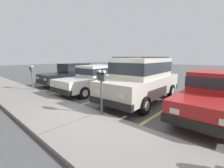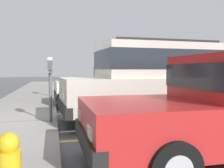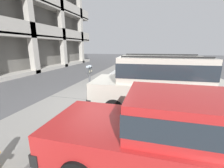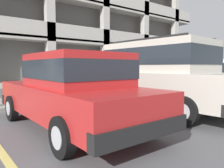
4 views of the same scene
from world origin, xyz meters
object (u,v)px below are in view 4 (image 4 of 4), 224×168
(silver_suv, at_px, (157,74))
(parking_garage, at_px, (26,11))
(red_sedan, at_px, (72,89))
(dark_hatchback, at_px, (206,79))
(parking_meter_far, at_px, (189,69))
(parking_meter_near, at_px, (102,68))

(silver_suv, xyz_separation_m, parking_garage, (0.97, 15.35, 4.95))
(red_sedan, bearing_deg, dark_hatchback, 2.60)
(red_sedan, distance_m, dark_hatchback, 5.89)
(silver_suv, bearing_deg, parking_meter_far, 21.31)
(dark_hatchback, distance_m, parking_meter_far, 3.70)
(silver_suv, xyz_separation_m, parking_meter_near, (-0.06, 2.64, 0.14))
(silver_suv, relative_size, parking_meter_near, 3.28)
(parking_meter_near, distance_m, parking_meter_far, 5.87)
(silver_suv, xyz_separation_m, dark_hatchback, (3.08, 0.17, -0.27))
(parking_garage, bearing_deg, red_sedan, -103.70)
(silver_suv, bearing_deg, dark_hatchback, 0.00)
(silver_suv, bearing_deg, parking_meter_near, 88.17)
(red_sedan, height_order, parking_meter_far, red_sedan)
(silver_suv, relative_size, parking_garage, 0.15)
(red_sedan, distance_m, parking_meter_far, 9.05)
(red_sedan, bearing_deg, parking_garage, 76.00)
(silver_suv, relative_size, red_sedan, 1.09)
(red_sedan, bearing_deg, parking_meter_far, 17.56)
(parking_meter_near, xyz_separation_m, parking_garage, (1.03, 12.71, 4.81))
(red_sedan, distance_m, parking_meter_near, 3.91)
(dark_hatchback, relative_size, parking_garage, 0.14)
(dark_hatchback, xyz_separation_m, parking_meter_near, (-3.14, 2.46, 0.41))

